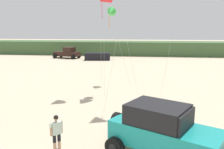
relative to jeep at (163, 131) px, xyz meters
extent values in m
cube|color=#426038|center=(0.71, 40.61, 0.12)|extent=(90.00, 6.92, 2.64)
cube|color=teal|center=(0.06, -0.03, -0.19)|extent=(4.75, 3.71, 0.90)
cube|color=teal|center=(1.51, -0.82, 0.18)|extent=(1.77, 2.01, 0.12)
cube|color=black|center=(-0.25, 0.13, 0.66)|extent=(2.86, 2.64, 0.80)
cube|color=black|center=(0.81, -0.44, 0.62)|extent=(0.88, 1.52, 0.72)
cylinder|color=black|center=(-1.98, 1.07, -0.09)|extent=(0.63, 0.82, 0.77)
cylinder|color=black|center=(-0.99, 1.70, -0.78)|extent=(0.88, 0.66, 0.84)
cylinder|color=black|center=(-0.99, 1.70, -0.78)|extent=(0.48, 0.46, 0.38)
cylinder|color=black|center=(-1.97, -0.11, -0.78)|extent=(0.88, 0.66, 0.84)
cylinder|color=black|center=(-1.97, -0.11, -0.78)|extent=(0.48, 0.46, 0.38)
cylinder|color=tan|center=(-4.57, -0.09, -0.95)|extent=(0.14, 0.14, 0.49)
cylinder|color=black|center=(-4.57, -0.09, -0.56)|extent=(0.15, 0.15, 0.36)
cylinder|color=tan|center=(-4.43, 0.07, -0.95)|extent=(0.14, 0.14, 0.49)
cylinder|color=black|center=(-4.43, 0.07, -0.56)|extent=(0.15, 0.15, 0.36)
cube|color=silver|center=(-4.46, 0.10, -1.15)|extent=(0.27, 0.25, 0.10)
cube|color=silver|center=(-4.50, -0.01, -0.11)|extent=(0.46, 0.47, 0.54)
cylinder|color=tan|center=(-4.67, -0.20, -0.12)|extent=(0.09, 0.09, 0.56)
cylinder|color=silver|center=(-4.67, -0.20, 0.07)|extent=(0.11, 0.11, 0.16)
cylinder|color=tan|center=(-4.33, 0.18, -0.12)|extent=(0.09, 0.09, 0.56)
cylinder|color=silver|center=(-4.33, 0.18, 0.07)|extent=(0.11, 0.11, 0.16)
cylinder|color=tan|center=(-4.50, -0.01, 0.20)|extent=(0.10, 0.10, 0.08)
sphere|color=tan|center=(-4.50, -0.01, 0.34)|extent=(0.21, 0.21, 0.21)
sphere|color=black|center=(-4.49, -0.02, 0.36)|extent=(0.21, 0.21, 0.21)
cube|color=black|center=(-14.44, 32.80, -0.44)|extent=(4.91, 2.90, 0.76)
cube|color=black|center=(-13.90, 32.67, 0.36)|extent=(1.97, 2.12, 0.84)
cylinder|color=black|center=(-12.40, 33.40, -0.82)|extent=(0.80, 0.43, 0.76)
cylinder|color=black|center=(-12.88, 31.35, -0.82)|extent=(0.80, 0.43, 0.76)
cylinder|color=black|center=(-16.00, 34.24, -0.82)|extent=(0.80, 0.43, 0.76)
cylinder|color=black|center=(-16.48, 32.20, -0.82)|extent=(0.80, 0.43, 0.76)
cube|color=black|center=(-8.47, 30.83, -0.60)|extent=(4.37, 2.17, 1.20)
cylinder|color=silver|center=(-2.22, 9.49, 3.47)|extent=(2.39, 4.59, 9.25)
cone|color=green|center=(-4.02, 14.21, 5.57)|extent=(1.11, 1.07, 1.22)
cylinder|color=orange|center=(-4.17, 14.21, 4.71)|extent=(0.05, 0.24, 1.24)
cylinder|color=silver|center=(-2.96, 13.12, 2.21)|extent=(2.14, 2.19, 6.73)
cylinder|color=#E04C93|center=(-4.25, 10.52, 5.47)|extent=(0.05, 0.28, 1.33)
cylinder|color=silver|center=(-3.94, 9.57, 2.62)|extent=(0.33, 1.91, 7.55)
cylinder|color=silver|center=(-2.21, 7.15, 5.89)|extent=(2.12, 4.27, 14.08)
camera|label=1|loc=(-0.90, -9.44, 4.08)|focal=39.07mm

